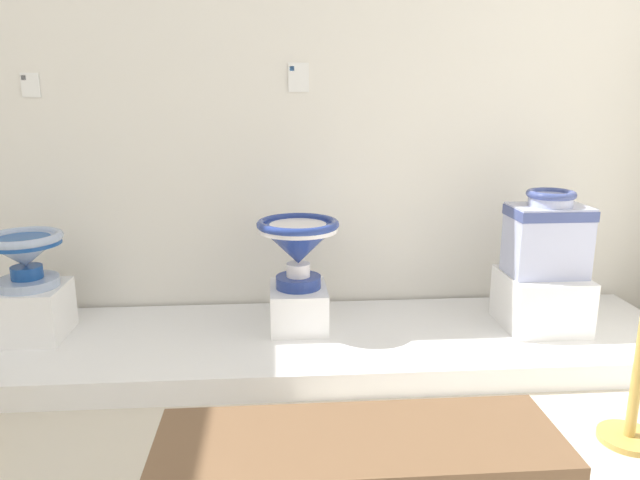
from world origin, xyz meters
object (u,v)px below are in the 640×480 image
object	(u,v)px
plinth_block_pale_glazed	(32,312)
antique_toilet_broad_patterned	(298,242)
plinth_block_tall_cobalt	(541,300)
antique_toilet_pale_glazed	(24,252)
info_placard_second	(298,77)
plinth_block_broad_patterned	(299,307)
antique_toilet_tall_cobalt	(547,233)
stanchion_post_near_right	(640,361)
info_placard_first	(30,85)

from	to	relation	value
plinth_block_pale_glazed	antique_toilet_broad_patterned	world-z (taller)	antique_toilet_broad_patterned
plinth_block_pale_glazed	plinth_block_tall_cobalt	distance (m)	2.55
antique_toilet_pale_glazed	info_placard_second	bearing A→B (deg)	16.67
plinth_block_broad_patterned	antique_toilet_tall_cobalt	distance (m)	1.30
plinth_block_broad_patterned	info_placard_second	distance (m)	1.20
antique_toilet_broad_patterned	stanchion_post_near_right	bearing A→B (deg)	-37.68
antique_toilet_broad_patterned	info_placard_second	distance (m)	0.89
plinth_block_broad_patterned	info_placard_first	xyz separation A→B (m)	(-1.35, 0.37, 1.10)
plinth_block_tall_cobalt	antique_toilet_tall_cobalt	xyz separation A→B (m)	(0.00, -0.00, 0.36)
info_placard_first	info_placard_second	distance (m)	1.37
plinth_block_pale_glazed	antique_toilet_pale_glazed	size ratio (longest dim) A/B	0.90
plinth_block_pale_glazed	info_placard_second	size ratio (longest dim) A/B	2.18
info_placard_first	plinth_block_broad_patterned	bearing A→B (deg)	-15.41
plinth_block_pale_glazed	antique_toilet_broad_patterned	bearing A→B (deg)	1.20
antique_toilet_pale_glazed	antique_toilet_broad_patterned	xyz separation A→B (m)	(1.31, 0.03, 0.02)
info_placard_second	stanchion_post_near_right	bearing A→B (deg)	-47.71
plinth_block_tall_cobalt	info_placard_first	bearing A→B (deg)	169.92
plinth_block_broad_patterned	antique_toilet_tall_cobalt	size ratio (longest dim) A/B	0.81
antique_toilet_pale_glazed	antique_toilet_tall_cobalt	world-z (taller)	antique_toilet_tall_cobalt
info_placard_first	stanchion_post_near_right	xyz separation A→B (m)	(2.57, -1.31, -1.00)
plinth_block_broad_patterned	info_placard_first	distance (m)	1.78
plinth_block_pale_glazed	info_placard_first	bearing A→B (deg)	95.57
antique_toilet_broad_patterned	antique_toilet_tall_cobalt	size ratio (longest dim) A/B	0.96
plinth_block_pale_glazed	plinth_block_tall_cobalt	bearing A→B (deg)	-1.36
stanchion_post_near_right	plinth_block_pale_glazed	bearing A→B (deg)	160.14
plinth_block_pale_glazed	antique_toilet_pale_glazed	world-z (taller)	antique_toilet_pale_glazed
plinth_block_pale_glazed	info_placard_second	bearing A→B (deg)	16.67
antique_toilet_pale_glazed	info_placard_second	distance (m)	1.62
antique_toilet_tall_cobalt	plinth_block_pale_glazed	bearing A→B (deg)	178.64
antique_toilet_pale_glazed	plinth_block_broad_patterned	xyz separation A→B (m)	(1.31, 0.03, -0.32)
antique_toilet_tall_cobalt	stanchion_post_near_right	xyz separation A→B (m)	(-0.02, -0.85, -0.28)
plinth_block_pale_glazed	antique_toilet_tall_cobalt	bearing A→B (deg)	-1.36
plinth_block_broad_patterned	info_placard_first	bearing A→B (deg)	164.59
antique_toilet_broad_patterned	info_placard_first	size ratio (longest dim) A/B	3.38
info_placard_first	stanchion_post_near_right	world-z (taller)	info_placard_first
antique_toilet_broad_patterned	plinth_block_tall_cobalt	distance (m)	1.28
antique_toilet_pale_glazed	plinth_block_tall_cobalt	bearing A→B (deg)	-1.36
plinth_block_broad_patterned	plinth_block_pale_glazed	bearing A→B (deg)	-178.80
antique_toilet_pale_glazed	plinth_block_tall_cobalt	distance (m)	2.56
antique_toilet_pale_glazed	stanchion_post_near_right	world-z (taller)	stanchion_post_near_right
antique_toilet_pale_glazed	plinth_block_broad_patterned	size ratio (longest dim) A/B	1.05
plinth_block_broad_patterned	plinth_block_tall_cobalt	bearing A→B (deg)	-4.07
plinth_block_pale_glazed	plinth_block_broad_patterned	size ratio (longest dim) A/B	0.94
info_placard_first	antique_toilet_tall_cobalt	bearing A→B (deg)	-10.08
antique_toilet_tall_cobalt	info_placard_first	size ratio (longest dim) A/B	3.52
plinth_block_pale_glazed	info_placard_second	world-z (taller)	info_placard_second
antique_toilet_broad_patterned	plinth_block_pale_glazed	bearing A→B (deg)	-178.80
plinth_block_broad_patterned	antique_toilet_tall_cobalt	world-z (taller)	antique_toilet_tall_cobalt
plinth_block_pale_glazed	stanchion_post_near_right	xyz separation A→B (m)	(2.53, -0.91, 0.08)
stanchion_post_near_right	antique_toilet_pale_glazed	bearing A→B (deg)	160.14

